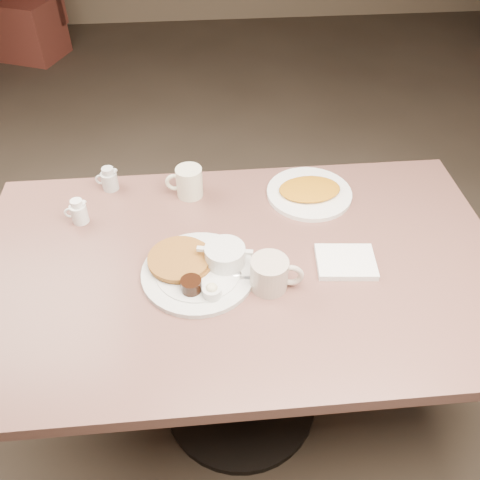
{
  "coord_description": "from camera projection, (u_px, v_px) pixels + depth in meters",
  "views": [
    {
      "loc": [
        -0.09,
        -1.0,
        1.77
      ],
      "look_at": [
        0.0,
        0.02,
        0.82
      ],
      "focal_mm": 38.21,
      "sensor_mm": 36.0,
      "label": 1
    }
  ],
  "objects": [
    {
      "name": "room",
      "position": [
        241.0,
        28.0,
        0.99
      ],
      "size": [
        7.04,
        8.04,
        2.84
      ],
      "color": "#4C3F33",
      "rests_on": "ground"
    },
    {
      "name": "diner_table",
      "position": [
        241.0,
        302.0,
        1.55
      ],
      "size": [
        1.5,
        0.9,
        0.75
      ],
      "color": "#84564C",
      "rests_on": "ground"
    },
    {
      "name": "main_plate",
      "position": [
        201.0,
        266.0,
        1.39
      ],
      "size": [
        0.4,
        0.37,
        0.07
      ],
      "color": "silver",
      "rests_on": "diner_table"
    },
    {
      "name": "coffee_mug_near",
      "position": [
        271.0,
        274.0,
        1.34
      ],
      "size": [
        0.15,
        0.12,
        0.09
      ],
      "color": "beige",
      "rests_on": "diner_table"
    },
    {
      "name": "napkin",
      "position": [
        346.0,
        262.0,
        1.42
      ],
      "size": [
        0.17,
        0.14,
        0.02
      ],
      "color": "white",
      "rests_on": "diner_table"
    },
    {
      "name": "coffee_mug_far",
      "position": [
        188.0,
        182.0,
        1.63
      ],
      "size": [
        0.12,
        0.09,
        0.1
      ],
      "color": "white",
      "rests_on": "diner_table"
    },
    {
      "name": "creamer_left",
      "position": [
        79.0,
        212.0,
        1.54
      ],
      "size": [
        0.08,
        0.06,
        0.08
      ],
      "color": "white",
      "rests_on": "diner_table"
    },
    {
      "name": "creamer_right",
      "position": [
        109.0,
        179.0,
        1.66
      ],
      "size": [
        0.08,
        0.07,
        0.08
      ],
      "color": "silver",
      "rests_on": "diner_table"
    },
    {
      "name": "hash_plate",
      "position": [
        309.0,
        192.0,
        1.65
      ],
      "size": [
        0.29,
        0.29,
        0.04
      ],
      "color": "white",
      "rests_on": "diner_table"
    }
  ]
}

